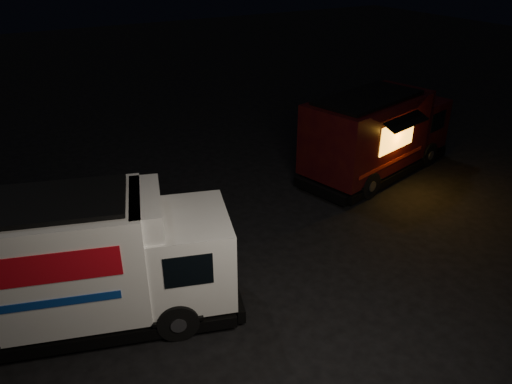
{
  "coord_description": "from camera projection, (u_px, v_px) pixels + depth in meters",
  "views": [
    {
      "loc": [
        -4.21,
        -8.28,
        7.17
      ],
      "look_at": [
        1.69,
        2.0,
        1.14
      ],
      "focal_mm": 35.0,
      "sensor_mm": 36.0,
      "label": 1
    }
  ],
  "objects": [
    {
      "name": "ground",
      "position": [
        236.0,
        286.0,
        11.52
      ],
      "size": [
        80.0,
        80.0,
        0.0
      ],
      "primitive_type": "plane",
      "color": "black",
      "rests_on": "ground"
    },
    {
      "name": "white_truck",
      "position": [
        79.0,
        262.0,
        9.89
      ],
      "size": [
        6.71,
        3.96,
        2.88
      ],
      "primitive_type": null,
      "rotation": [
        0.0,
        0.0,
        -0.3
      ],
      "color": "white",
      "rests_on": "ground"
    },
    {
      "name": "red_truck",
      "position": [
        379.0,
        132.0,
        16.6
      ],
      "size": [
        6.41,
        3.62,
        2.81
      ],
      "primitive_type": null,
      "rotation": [
        0.0,
        0.0,
        0.24
      ],
      "color": "#3C0E0A",
      "rests_on": "ground"
    }
  ]
}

